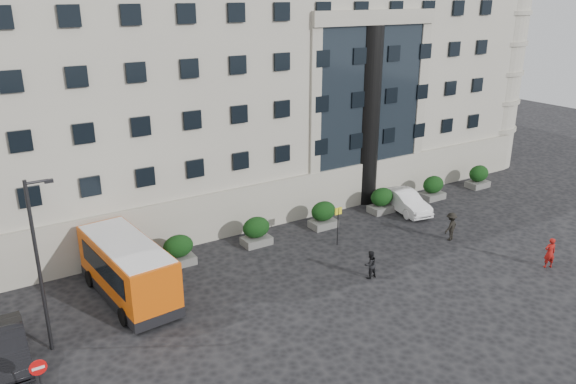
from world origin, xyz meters
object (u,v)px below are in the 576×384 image
(hedge_a, at_px, (178,250))
(pedestrian_b, at_px, (370,264))
(hedge_d, at_px, (382,200))
(hedge_e, at_px, (433,188))
(street_lamp, at_px, (39,261))
(parked_car_b, at_px, (6,347))
(bus_stop_sign, at_px, (338,220))
(pedestrian_c, at_px, (451,226))
(no_entry_sign, at_px, (39,375))
(white_taxi, at_px, (405,201))
(hedge_b, at_px, (256,231))
(hedge_c, at_px, (323,214))
(pedestrian_a, at_px, (550,253))
(hedge_f, at_px, (478,176))
(minibus, at_px, (127,267))

(hedge_a, distance_m, pedestrian_b, 11.09)
(hedge_d, height_order, hedge_e, same)
(street_lamp, xyz_separation_m, parked_car_b, (-1.82, 0.04, -3.60))
(bus_stop_sign, relative_size, pedestrian_c, 1.35)
(bus_stop_sign, bearing_deg, pedestrian_b, -103.87)
(hedge_d, xyz_separation_m, bus_stop_sign, (-6.10, -2.80, 0.80))
(bus_stop_sign, height_order, no_entry_sign, bus_stop_sign)
(pedestrian_c, bearing_deg, white_taxi, -114.84)
(bus_stop_sign, xyz_separation_m, pedestrian_b, (-1.10, -4.43, -0.91))
(hedge_b, relative_size, hedge_d, 1.00)
(pedestrian_b, bearing_deg, white_taxi, -143.26)
(hedge_c, relative_size, white_taxi, 0.39)
(hedge_c, height_order, bus_stop_sign, bus_stop_sign)
(hedge_b, xyz_separation_m, pedestrian_b, (3.20, -7.23, -0.11))
(hedge_b, xyz_separation_m, street_lamp, (-13.14, -4.80, 3.44))
(hedge_c, height_order, pedestrian_a, pedestrian_a)
(pedestrian_b, xyz_separation_m, pedestrian_c, (7.72, 1.18, 0.12))
(pedestrian_a, bearing_deg, bus_stop_sign, -22.02)
(hedge_d, relative_size, hedge_f, 1.00)
(hedge_f, height_order, pedestrian_b, hedge_f)
(hedge_b, bearing_deg, hedge_d, 0.00)
(bus_stop_sign, distance_m, parked_car_b, 19.39)
(street_lamp, bearing_deg, hedge_c, 14.67)
(hedge_a, relative_size, hedge_c, 1.00)
(parked_car_b, bearing_deg, hedge_b, 19.08)
(hedge_d, distance_m, hedge_f, 10.40)
(street_lamp, xyz_separation_m, minibus, (4.34, 2.67, -2.65))
(hedge_c, distance_m, no_entry_sign, 21.33)
(street_lamp, distance_m, parked_car_b, 4.04)
(minibus, bearing_deg, hedge_a, 25.71)
(hedge_c, xyz_separation_m, hedge_f, (15.60, 0.00, 0.00))
(hedge_e, bearing_deg, hedge_b, 180.00)
(hedge_c, relative_size, pedestrian_a, 1.00)
(hedge_c, xyz_separation_m, pedestrian_b, (-2.00, -7.23, -0.11))
(hedge_d, bearing_deg, parked_car_b, -169.37)
(hedge_a, bearing_deg, minibus, -149.36)
(no_entry_sign, relative_size, parked_car_b, 0.50)
(hedge_a, bearing_deg, pedestrian_c, -20.59)
(no_entry_sign, height_order, pedestrian_a, no_entry_sign)
(hedge_d, height_order, hedge_f, same)
(hedge_b, xyz_separation_m, hedge_f, (20.80, 0.00, 0.00))
(hedge_a, height_order, bus_stop_sign, bus_stop_sign)
(pedestrian_b, relative_size, pedestrian_c, 0.87)
(pedestrian_c, bearing_deg, hedge_e, -141.64)
(parked_car_b, height_order, pedestrian_b, pedestrian_b)
(hedge_a, bearing_deg, pedestrian_a, -33.27)
(bus_stop_sign, distance_m, pedestrian_c, 7.43)
(hedge_e, height_order, minibus, minibus)
(bus_stop_sign, height_order, pedestrian_c, bus_stop_sign)
(hedge_f, height_order, no_entry_sign, no_entry_sign)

